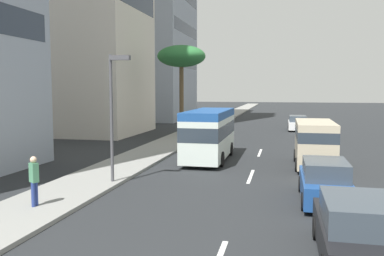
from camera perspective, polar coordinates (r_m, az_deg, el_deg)
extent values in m
plane|color=#26282B|center=(36.30, 10.18, -1.39)|extent=(198.00, 198.00, 0.00)
cube|color=gray|center=(37.26, -0.70, -1.01)|extent=(162.00, 3.08, 0.15)
cube|color=silver|center=(20.40, 8.16, -6.66)|extent=(3.20, 0.16, 0.01)
cube|color=silver|center=(27.90, 9.41, -3.41)|extent=(3.20, 0.16, 0.01)
cube|color=white|center=(43.83, 14.43, 0.41)|extent=(4.57, 1.81, 0.75)
cube|color=#38424C|center=(43.55, 14.46, 1.28)|extent=(2.51, 1.66, 0.61)
cylinder|color=black|center=(45.24, 13.31, 0.30)|extent=(0.64, 0.22, 0.64)
cylinder|color=black|center=(45.29, 15.42, 0.25)|extent=(0.64, 0.22, 0.64)
cylinder|color=black|center=(42.42, 13.35, -0.04)|extent=(0.64, 0.22, 0.64)
cylinder|color=black|center=(42.47, 15.60, -0.08)|extent=(0.64, 0.22, 0.64)
cube|color=#1E478C|center=(16.50, 17.90, -7.76)|extent=(4.36, 1.70, 0.79)
cube|color=#38424C|center=(16.14, 18.05, -5.45)|extent=(2.40, 1.57, 0.65)
cylinder|color=black|center=(17.82, 14.96, -7.54)|extent=(0.64, 0.22, 0.64)
cylinder|color=black|center=(17.95, 20.00, -7.58)|extent=(0.64, 0.22, 0.64)
cylinder|color=black|center=(15.19, 15.36, -9.80)|extent=(0.64, 0.22, 0.64)
cylinder|color=black|center=(15.35, 21.29, -9.82)|extent=(0.64, 0.22, 0.64)
cube|color=black|center=(11.25, 21.81, -14.08)|extent=(4.47, 1.77, 0.81)
cube|color=#38424C|center=(10.81, 22.14, -10.79)|extent=(2.46, 1.63, 0.66)
cylinder|color=black|center=(12.53, 16.97, -13.15)|extent=(0.64, 0.22, 0.64)
cylinder|color=black|center=(12.77, 24.47, -13.06)|extent=(0.64, 0.22, 0.64)
cube|color=beige|center=(23.43, 16.67, -1.94)|extent=(5.15, 1.97, 2.30)
cube|color=#2D3842|center=(23.37, 16.71, -0.71)|extent=(5.16, 1.97, 0.55)
cylinder|color=black|center=(25.05, 14.23, -3.69)|extent=(0.72, 0.24, 0.72)
cylinder|color=black|center=(25.17, 18.50, -3.76)|extent=(0.72, 0.24, 0.72)
cylinder|color=black|center=(22.00, 14.44, -4.95)|extent=(0.72, 0.24, 0.72)
cylinder|color=black|center=(22.14, 19.30, -5.02)|extent=(0.72, 0.24, 0.72)
cube|color=silver|center=(24.63, 2.41, -1.25)|extent=(6.88, 2.17, 2.33)
cube|color=#1E4C93|center=(24.51, 2.42, 1.98)|extent=(6.88, 2.17, 0.44)
cube|color=#28333D|center=(24.59, 2.42, -0.22)|extent=(6.89, 2.17, 0.78)
cylinder|color=black|center=(22.66, 4.06, -4.34)|extent=(0.84, 0.26, 0.84)
cylinder|color=black|center=(23.05, -1.01, -4.16)|extent=(0.84, 0.26, 0.84)
cylinder|color=black|center=(26.56, 5.36, -2.90)|extent=(0.84, 0.26, 0.84)
cylinder|color=black|center=(26.90, 1.00, -2.77)|extent=(0.84, 0.26, 0.84)
cylinder|color=navy|center=(15.56, -21.19, -8.63)|extent=(0.14, 0.14, 0.86)
cylinder|color=navy|center=(15.69, -20.86, -8.50)|extent=(0.14, 0.14, 0.86)
cube|color=#4C8C66|center=(15.46, -21.12, -5.79)|extent=(0.35, 0.39, 0.68)
sphere|color=beige|center=(15.38, -21.18, -4.12)|extent=(0.23, 0.23, 0.23)
cylinder|color=brown|center=(36.85, -1.47, 4.00)|extent=(0.39, 0.39, 6.37)
ellipsoid|color=#2D7238|center=(36.96, -1.48, 9.95)|extent=(4.29, 4.29, 1.93)
cylinder|color=#4C4C51|center=(18.44, -11.13, 1.27)|extent=(0.14, 0.14, 5.61)
cube|color=#4C4C51|center=(18.26, -9.97, 9.60)|extent=(0.24, 0.90, 0.20)
cube|color=#99A3B2|center=(60.55, -7.12, 16.36)|extent=(14.14, 13.18, 31.54)
cube|color=#2D3847|center=(57.70, -0.81, 9.11)|extent=(13.01, 0.08, 1.58)
cube|color=#2D3847|center=(58.16, -0.81, 13.58)|extent=(13.01, 0.08, 1.58)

